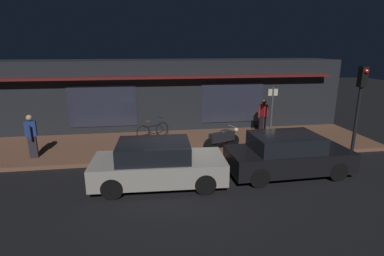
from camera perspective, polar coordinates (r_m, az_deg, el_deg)
name	(u,v)px	position (r m, az deg, el deg)	size (l,w,h in m)	color
ground_plane	(181,173)	(10.53, -2.05, -8.55)	(60.00, 60.00, 0.00)	black
sidewalk_slab	(174,144)	(13.29, -3.54, -3.10)	(18.00, 4.00, 0.15)	brown
storefront_building	(167,94)	(16.19, -4.72, 6.48)	(18.00, 3.30, 3.60)	black
motorcycle	(222,139)	(12.17, 5.82, -2.05)	(1.62, 0.82, 0.97)	black
bicycle_parked	(153,130)	(14.01, -7.48, -0.39)	(1.49, 0.80, 0.91)	black
person_photographer	(32,135)	(12.74, -28.24, -1.25)	(0.41, 0.62, 1.67)	#28232D
person_bystander	(263,116)	(14.90, 13.39, 2.32)	(0.60, 0.43, 1.67)	#28232D
sign_post	(272,110)	(13.93, 14.95, 3.37)	(0.44, 0.09, 2.40)	#47474C
traffic_light_pole	(360,99)	(12.03, 29.30, 4.83)	(0.24, 0.33, 3.60)	black
parked_car_near	(158,164)	(9.48, -6.58, -6.80)	(4.17, 1.94, 1.42)	black
parked_car_far	(287,155)	(10.69, 17.68, -4.86)	(4.15, 1.87, 1.42)	black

